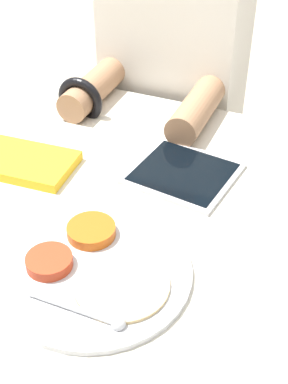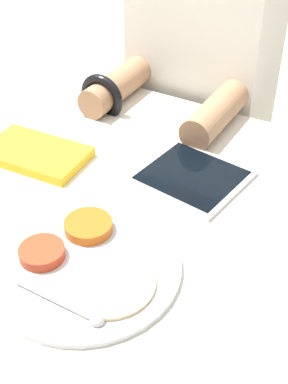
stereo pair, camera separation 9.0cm
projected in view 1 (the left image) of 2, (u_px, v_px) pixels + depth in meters
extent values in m
cube|color=beige|center=(45.00, 336.00, 1.20)|extent=(1.18, 0.96, 0.76)
cylinder|color=#B7BABF|center=(95.00, 271.00, 0.83)|extent=(0.30, 0.30, 0.01)
cylinder|color=#B75114|center=(91.00, 231.00, 0.88)|extent=(0.08, 0.08, 0.02)
cylinder|color=#A83319|center=(49.00, 261.00, 0.83)|extent=(0.07, 0.07, 0.02)
cylinder|color=tan|center=(122.00, 285.00, 0.80)|extent=(0.14, 0.14, 0.01)
cylinder|color=#B7BABF|center=(73.00, 307.00, 0.76)|extent=(0.14, 0.01, 0.01)
sphere|color=#B7BABF|center=(118.00, 323.00, 0.74)|extent=(0.02, 0.02, 0.02)
cube|color=silver|center=(23.00, 164.00, 1.06)|extent=(0.21, 0.13, 0.01)
cube|color=gold|center=(22.00, 162.00, 1.06)|extent=(0.21, 0.14, 0.02)
cube|color=#B7B7BC|center=(183.00, 174.00, 1.04)|extent=(0.21, 0.20, 0.01)
cube|color=black|center=(183.00, 172.00, 1.03)|extent=(0.19, 0.18, 0.00)
cube|color=black|center=(168.00, 230.00, 1.71)|extent=(0.31, 0.22, 0.44)
cube|color=beige|center=(174.00, 79.00, 1.39)|extent=(0.34, 0.20, 0.62)
cylinder|color=#936B4C|center=(94.00, 87.00, 1.26)|extent=(0.07, 0.23, 0.07)
cylinder|color=#936B4C|center=(198.00, 108.00, 1.18)|extent=(0.07, 0.23, 0.07)
torus|color=black|center=(80.00, 100.00, 1.21)|extent=(0.11, 0.02, 0.11)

